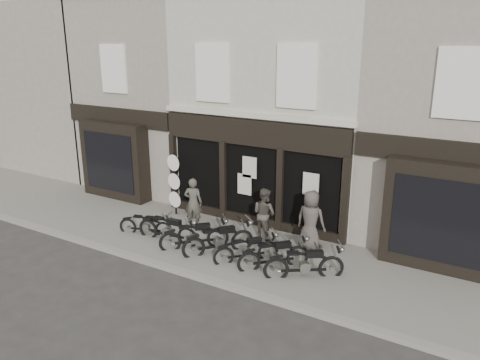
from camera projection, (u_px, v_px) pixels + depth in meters
The scene contains 18 objects.
ground_plane at pixel (205, 257), 14.61m from camera, with size 90.00×90.00×0.00m, color #2D2B28.
pavement at pixel (220, 245), 15.33m from camera, with size 30.00×4.20×0.12m, color slate.
kerb at pixel (180, 271), 13.56m from camera, with size 30.00×0.25×0.13m, color gray.
central_building at pixel (290, 104), 18.33m from camera, with size 7.30×6.22×8.34m.
neighbour_left at pixel (163, 96), 21.41m from camera, with size 5.60×6.73×8.34m.
neighbour_right at pixel (467, 119), 15.18m from camera, with size 5.60×6.73×8.34m.
filler_left at pixel (48, 86), 25.48m from camera, with size 11.00×6.00×8.20m, color gray.
motorcycle_0 at pixel (146, 227), 15.99m from camera, with size 1.87×0.85×0.93m.
motorcycle_1 at pixel (168, 231), 15.44m from camera, with size 2.28×0.62×1.09m.
motorcycle_2 at pixel (195, 238), 14.94m from camera, with size 1.78×1.77×1.08m.
motorcycle_3 at pixel (219, 242), 14.58m from camera, with size 1.67×1.99×1.12m.
motorcycle_4 at pixel (247, 252), 14.05m from camera, with size 1.56×1.67×0.99m.
motorcycle_5 at pixel (275, 257), 13.63m from camera, with size 1.71×1.77×1.06m.
motorcycle_6 at pixel (305, 266), 13.06m from camera, with size 2.00×1.54×1.09m.
man_left at pixel (193, 202), 16.47m from camera, with size 0.65×0.43×1.78m, color #434037.
man_centre at pixel (264, 213), 15.48m from camera, with size 0.85×0.66×1.74m, color #423D35.
man_right at pixel (311, 220), 14.68m from camera, with size 0.94×0.61×1.92m, color #433D38.
advert_sign_post at pixel (175, 186), 17.54m from camera, with size 0.62×0.40×2.54m.
Camera 1 is at (7.76, -10.86, 6.50)m, focal length 35.00 mm.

